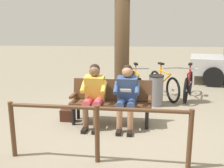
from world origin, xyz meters
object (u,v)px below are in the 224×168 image
Objects in this scene: person_companion at (94,92)px; handbag at (68,116)px; litter_bin at (156,90)px; bicycle_red at (163,85)px; person_reading at (127,93)px; bicycle_black at (188,85)px; bench at (111,98)px; bicycle_orange at (136,85)px; tree_trunk at (122,28)px.

handbag is (0.57, -0.12, -0.54)m from person_companion.
bicycle_red is (-0.26, -0.76, -0.02)m from litter_bin.
bicycle_red is (-0.95, -2.16, -0.31)m from person_reading.
litter_bin is 1.19m from bicycle_black.
bench is 0.39m from person_reading.
bench is 1.93m from bicycle_orange.
bench is at bearing -24.34° from bicycle_orange.
bench is at bearing 82.69° from tree_trunk.
bicycle_orange is at bearing -67.87° from bicycle_black.
bench reaches higher than handbag.
bench is 2.14× the size of litter_bin.
handbag is at bearing -68.84° from bicycle_red.
bicycle_black is 0.66m from bicycle_red.
bicycle_orange is (-0.85, -1.99, -0.30)m from person_companion.
litter_bin is (-0.84, -0.04, -1.48)m from tree_trunk.
bench is 1.01× the size of bicycle_black.
bicycle_orange is at bearing -53.72° from litter_bin.
person_companion is at bearing 69.94° from tree_trunk.
bicycle_red is at bearing -109.08° from litter_bin.
bench is 0.97× the size of bicycle_orange.
person_companion is 0.76× the size of bicycle_red.
person_companion is 2.19m from bicycle_orange.
tree_trunk is at bearing -79.48° from person_reading.
person_reading reaches higher than bench.
tree_trunk is 2.36× the size of bicycle_red.
bench is 2.34m from bicycle_red.
person_reading is 2.37m from bicycle_red.
handbag is 2.27m from litter_bin.
bicycle_black is at bearing 85.62° from bicycle_orange.
bicycle_black is (-1.92, -1.95, -0.15)m from bench.
person_companion is at bearing 168.02° from handbag.
person_companion is 1.91m from litter_bin.
handbag is 0.19× the size of bicycle_red.
person_companion is (0.33, 0.14, 0.16)m from bench.
person_companion reaches higher than bicycle_orange.
bench is 5.43× the size of handbag.
person_companion is at bearing -29.09° from bicycle_black.
person_companion is 4.00× the size of handbag.
bench is at bearing -152.77° from person_companion.
litter_bin is (-1.32, -1.35, -0.28)m from person_companion.
bicycle_red is at bearing -73.82° from bicycle_black.
litter_bin reaches higher than handbag.
bench is at bearing 50.60° from litter_bin.
person_reading is 2.69m from bicycle_black.
litter_bin is at bearing -40.66° from bicycle_red.
bicycle_red is (0.66, -0.02, 0.00)m from bicycle_black.
tree_trunk reaches higher than bicycle_black.
tree_trunk is 2.03m from bicycle_red.
bicycle_red reaches higher than litter_bin.
handbag is (1.21, -0.16, -0.54)m from person_reading.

